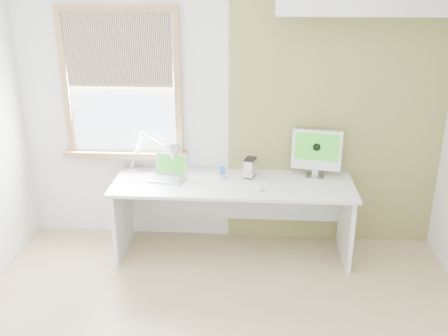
# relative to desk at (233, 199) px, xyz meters

# --- Properties ---
(room) EXTENTS (4.04, 3.54, 2.64)m
(room) POSITION_rel_desk_xyz_m (-0.06, -1.44, 0.77)
(room) COLOR tan
(room) RESTS_ON ground
(accent_wall) EXTENTS (2.00, 0.02, 2.60)m
(accent_wall) POSITION_rel_desk_xyz_m (0.94, 0.30, 0.77)
(accent_wall) COLOR olive
(accent_wall) RESTS_ON room
(window) EXTENTS (1.20, 0.14, 1.42)m
(window) POSITION_rel_desk_xyz_m (-1.06, 0.27, 1.01)
(window) COLOR #AE8450
(window) RESTS_ON room
(desk) EXTENTS (2.20, 0.70, 0.73)m
(desk) POSITION_rel_desk_xyz_m (0.00, 0.00, 0.00)
(desk) COLOR silver
(desk) RESTS_ON room
(desk_lamp) EXTENTS (0.64, 0.39, 0.39)m
(desk_lamp) POSITION_rel_desk_xyz_m (-0.65, 0.10, 0.40)
(desk_lamp) COLOR silver
(desk_lamp) RESTS_ON desk
(laptop) EXTENTS (0.35, 0.30, 0.21)m
(laptop) POSITION_rel_desk_xyz_m (-0.60, 0.01, 0.25)
(laptop) COLOR silver
(laptop) RESTS_ON desk
(phone_dock) EXTENTS (0.08, 0.08, 0.14)m
(phone_dock) POSITION_rel_desk_xyz_m (-0.10, 0.04, 0.23)
(phone_dock) COLOR silver
(phone_dock) RESTS_ON desk
(external_drive) EXTENTS (0.13, 0.16, 0.18)m
(external_drive) POSITION_rel_desk_xyz_m (0.15, 0.09, 0.29)
(external_drive) COLOR silver
(external_drive) RESTS_ON desk
(imac) EXTENTS (0.46, 0.18, 0.45)m
(imac) POSITION_rel_desk_xyz_m (0.76, 0.15, 0.45)
(imac) COLOR silver
(imac) RESTS_ON desk
(keyboard) EXTENTS (0.41, 0.14, 0.02)m
(keyboard) POSITION_rel_desk_xyz_m (0.53, -0.22, 0.20)
(keyboard) COLOR white
(keyboard) RESTS_ON desk
(mouse) EXTENTS (0.07, 0.11, 0.03)m
(mouse) POSITION_rel_desk_xyz_m (0.24, -0.20, 0.21)
(mouse) COLOR white
(mouse) RESTS_ON desk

